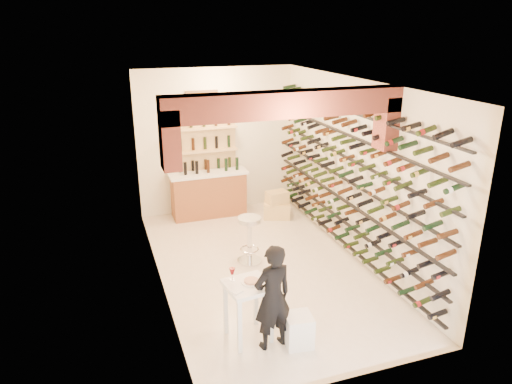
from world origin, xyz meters
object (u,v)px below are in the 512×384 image
at_px(tasting_table, 248,294).
at_px(person, 273,297).
at_px(wine_rack, 344,175).
at_px(chrome_barstool, 249,236).
at_px(white_stool, 298,330).
at_px(back_counter, 209,193).
at_px(crate_lower, 277,210).

bearing_deg(tasting_table, person, -54.62).
relative_size(wine_rack, chrome_barstool, 6.63).
distance_m(wine_rack, white_stool, 3.13).
distance_m(back_counter, person, 4.77).
distance_m(back_counter, white_stool, 4.85).
bearing_deg(crate_lower, chrome_barstool, -124.59).
height_order(person, chrome_barstool, person).
bearing_deg(chrome_barstool, wine_rack, -8.41).
height_order(white_stool, crate_lower, white_stool).
relative_size(back_counter, white_stool, 3.86).
bearing_deg(back_counter, person, -93.64).
bearing_deg(white_stool, crate_lower, 72.31).
distance_m(tasting_table, person, 0.37).
distance_m(wine_rack, chrome_barstool, 1.99).
distance_m(person, crate_lower, 4.49).
bearing_deg(tasting_table, crate_lower, 56.04).
bearing_deg(wine_rack, person, -135.41).
distance_m(tasting_table, white_stool, 0.83).
relative_size(white_stool, chrome_barstool, 0.51).
bearing_deg(person, tasting_table, -57.35).
height_order(person, crate_lower, person).
bearing_deg(wine_rack, white_stool, -129.27).
bearing_deg(white_stool, wine_rack, 50.73).
height_order(wine_rack, crate_lower, wine_rack).
distance_m(wine_rack, crate_lower, 2.48).
height_order(white_stool, person, person).
bearing_deg(wine_rack, back_counter, 124.66).
xyz_separation_m(back_counter, white_stool, (0.04, -4.84, -0.31)).
bearing_deg(back_counter, white_stool, -89.57).
relative_size(back_counter, chrome_barstool, 1.98).
bearing_deg(tasting_table, wine_rack, 30.25).
distance_m(wine_rack, tasting_table, 3.13).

